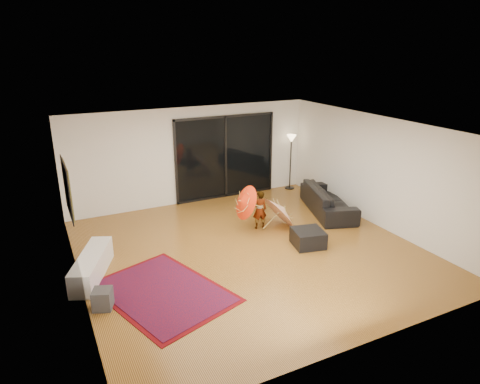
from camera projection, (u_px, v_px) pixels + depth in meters
floor at (250, 251)px, 9.38m from camera, size 7.00×7.00×0.00m
ceiling at (251, 129)px, 8.49m from camera, size 7.00×7.00×0.00m
wall_back at (192, 156)px, 11.90m from camera, size 7.00×0.00×7.00m
wall_front at (366, 267)px, 5.97m from camera, size 7.00×0.00×7.00m
wall_left at (73, 222)px, 7.47m from camera, size 0.00×7.00×7.00m
wall_right at (378, 172)px, 10.40m from camera, size 0.00×7.00×7.00m
sliding_door at (225, 157)px, 12.34m from camera, size 3.06×0.07×2.40m
painting at (67, 189)px, 8.23m from camera, size 0.04×1.28×1.08m
media_console at (92, 266)px, 8.27m from camera, size 1.05×1.69×0.46m
speaker at (103, 299)px, 7.28m from camera, size 0.41×0.41×0.36m
persian_rug at (163, 292)px, 7.80m from camera, size 2.51×2.96×0.02m
sofa at (328, 200)px, 11.45m from camera, size 1.60×2.48×0.68m
ottoman at (308, 238)px, 9.56m from camera, size 0.78×0.78×0.37m
floor_lamp at (291, 146)px, 12.99m from camera, size 0.29×0.29×1.70m
child at (260, 210)px, 10.37m from camera, size 0.39×0.29×0.96m
parasol_orange at (240, 204)px, 10.02m from camera, size 0.49×0.83×0.86m
parasol_white at (284, 207)px, 10.49m from camera, size 0.75×0.96×0.99m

